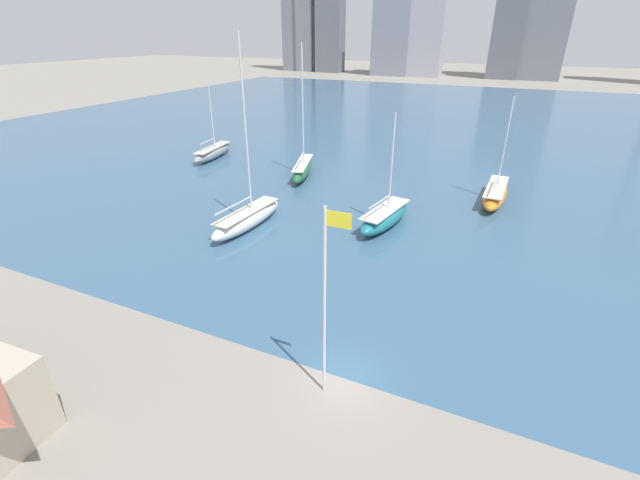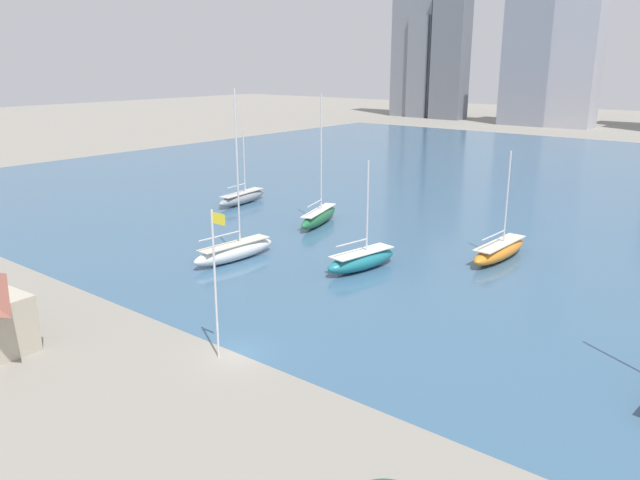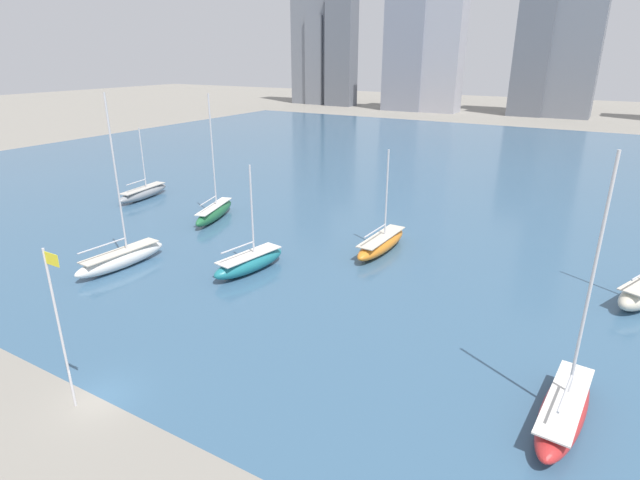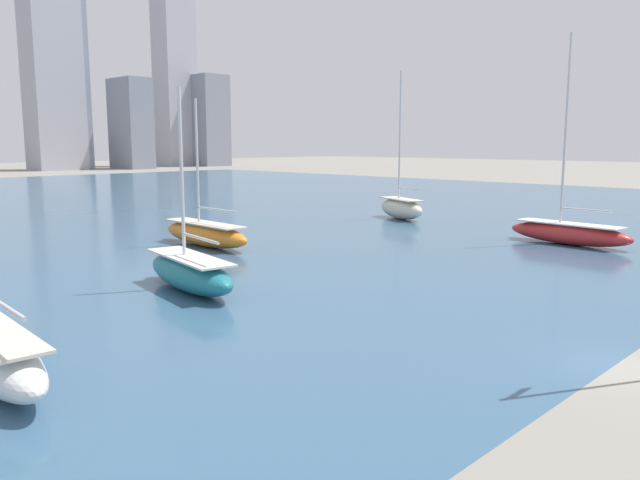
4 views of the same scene
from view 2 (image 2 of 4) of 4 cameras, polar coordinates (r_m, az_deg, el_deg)
name	(u,v)px [view 2 (image 2 of 4)]	position (r m, az deg, el deg)	size (l,w,h in m)	color
ground_plane	(239,354)	(43.00, -7.42, -10.29)	(500.00, 500.00, 0.00)	gray
harbor_water	(575,192)	(102.10, 22.26, 4.12)	(180.00, 140.00, 0.00)	#385B7A
flag_pole	(216,279)	(40.57, -9.52, -3.55)	(1.24, 0.14, 10.09)	silver
sailboat_green	(319,216)	(75.01, -0.10, 2.19)	(4.56, 9.97, 15.33)	#236B3D
sailboat_white	(235,250)	(62.07, -7.81, -0.94)	(2.67, 9.88, 16.53)	white
sailboat_orange	(499,250)	(64.26, 16.09, -0.91)	(2.56, 10.03, 10.72)	orange
sailboat_teal	(362,260)	(58.86, 3.83, -1.81)	(3.69, 8.70, 10.29)	#1E757F
sailboat_gray	(242,197)	(86.91, -7.13, 3.88)	(3.34, 9.86, 10.00)	gray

